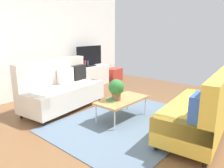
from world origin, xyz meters
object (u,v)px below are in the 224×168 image
(tv, at_px, (89,56))
(vase_1, at_px, (78,65))
(tv_console, at_px, (90,76))
(bottle_0, at_px, (85,64))
(couch_beige, at_px, (62,89))
(bottle_1, at_px, (88,64))
(potted_plant, at_px, (116,88))
(vase_0, at_px, (74,66))
(couch_green, at_px, (201,111))
(table_book_0, at_px, (113,99))
(coffee_table, at_px, (122,100))
(storage_trunk, at_px, (114,74))

(tv, xyz_separation_m, vase_1, (-0.41, 0.07, -0.24))
(tv_console, distance_m, bottle_0, 0.48)
(couch_beige, distance_m, bottle_1, 2.03)
(potted_plant, relative_size, vase_0, 3.02)
(potted_plant, xyz_separation_m, vase_1, (1.16, 2.48, 0.05))
(couch_beige, bearing_deg, vase_1, -149.73)
(bottle_0, bearing_deg, tv, 5.31)
(bottle_0, bearing_deg, potted_plant, -119.61)
(vase_1, bearing_deg, couch_beige, -142.32)
(tv_console, height_order, vase_0, vase_0)
(tv, bearing_deg, couch_green, -106.56)
(couch_green, bearing_deg, bottle_0, 69.98)
(tv_console, height_order, table_book_0, tv_console)
(couch_green, distance_m, vase_0, 4.00)
(coffee_table, relative_size, tv_console, 0.79)
(potted_plant, distance_m, table_book_0, 0.23)
(vase_0, bearing_deg, bottle_1, -10.69)
(couch_green, relative_size, bottle_0, 9.44)
(vase_0, bearing_deg, tv_console, -4.93)
(table_book_0, relative_size, bottle_1, 1.22)
(couch_beige, relative_size, tv_console, 1.42)
(coffee_table, xyz_separation_m, storage_trunk, (2.55, 2.38, -0.17))
(tv_console, height_order, storage_trunk, tv_console)
(vase_0, relative_size, bottle_1, 0.69)
(table_book_0, bearing_deg, couch_green, -73.23)
(potted_plant, bearing_deg, storage_trunk, 41.09)
(tv_console, xyz_separation_m, potted_plant, (-1.57, -2.43, 0.34))
(tv_console, bearing_deg, coffee_table, -120.30)
(vase_0, bearing_deg, coffee_table, -108.95)
(couch_green, relative_size, bottle_1, 10.08)
(tv_console, xyz_separation_m, table_book_0, (-1.61, -2.38, 0.12))
(couch_beige, xyz_separation_m, vase_1, (1.43, 1.10, 0.26))
(potted_plant, bearing_deg, couch_green, -73.93)
(vase_1, bearing_deg, tv_console, -6.94)
(couch_beige, bearing_deg, bottle_0, -155.45)
(couch_green, relative_size, coffee_table, 1.80)
(couch_beige, xyz_separation_m, couch_green, (0.69, -2.84, -0.01))
(couch_beige, distance_m, tv_console, 2.12)
(table_book_0, bearing_deg, bottle_1, 57.27)
(coffee_table, distance_m, tv_console, 2.87)
(couch_green, height_order, bottle_1, couch_green)
(storage_trunk, relative_size, bottle_0, 2.48)
(couch_beige, bearing_deg, tv, -158.09)
(couch_beige, height_order, bottle_0, couch_beige)
(storage_trunk, height_order, table_book_0, table_book_0)
(potted_plant, bearing_deg, table_book_0, 124.81)
(couch_green, xyz_separation_m, potted_plant, (-0.42, 1.47, 0.21))
(couch_beige, xyz_separation_m, bottle_0, (1.62, 1.01, 0.30))
(vase_0, xyz_separation_m, vase_1, (0.17, 0.00, 0.00))
(coffee_table, distance_m, bottle_0, 2.75)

